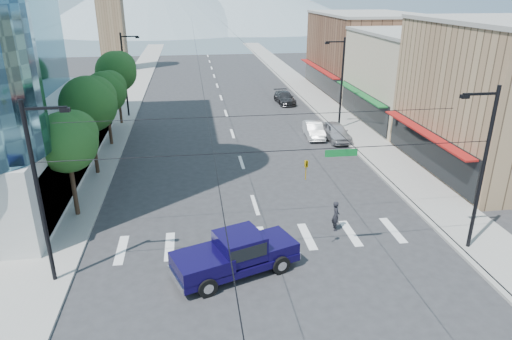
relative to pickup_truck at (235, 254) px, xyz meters
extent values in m
plane|color=#28282B|center=(2.04, 1.50, -1.11)|extent=(160.00, 160.00, 0.00)
cube|color=gray|center=(-9.96, 41.50, -1.04)|extent=(4.00, 120.00, 0.15)
cube|color=gray|center=(14.04, 41.50, -1.04)|extent=(4.00, 120.00, 0.15)
cube|color=#8C6B4C|center=(22.04, 11.50, 4.39)|extent=(12.00, 14.00, 11.00)
cube|color=tan|center=(22.04, 25.50, 3.39)|extent=(12.00, 14.00, 9.00)
cube|color=brown|center=(22.04, 41.50, 3.89)|extent=(12.00, 18.00, 10.00)
cube|color=#8C6B4C|center=(-14.46, 63.50, 7.89)|extent=(4.00, 4.00, 18.00)
cone|color=gray|center=(22.04, 161.50, 7.89)|extent=(90.00, 90.00, 18.00)
cylinder|color=black|center=(-9.16, 7.50, 1.16)|extent=(0.28, 0.28, 4.55)
sphere|color=#18491B|center=(-9.16, 7.50, 3.76)|extent=(3.64, 3.64, 3.64)
sphere|color=#18491B|center=(-8.76, 7.80, 4.16)|extent=(2.86, 2.86, 2.86)
cylinder|color=black|center=(-9.16, 14.50, 1.44)|extent=(0.28, 0.28, 5.11)
sphere|color=#18491B|center=(-9.16, 14.50, 4.36)|extent=(4.09, 4.09, 4.09)
sphere|color=#18491B|center=(-8.76, 14.80, 4.76)|extent=(3.21, 3.21, 3.21)
cylinder|color=black|center=(-9.16, 21.50, 1.16)|extent=(0.28, 0.28, 4.55)
sphere|color=#18491B|center=(-9.16, 21.50, 3.76)|extent=(3.64, 3.64, 3.64)
sphere|color=#18491B|center=(-8.76, 21.80, 4.16)|extent=(2.86, 2.86, 2.86)
cylinder|color=black|center=(-9.16, 28.50, 1.44)|extent=(0.28, 0.28, 5.11)
sphere|color=#18491B|center=(-9.16, 28.50, 4.36)|extent=(4.09, 4.09, 4.09)
sphere|color=#18491B|center=(-8.76, 28.80, 4.76)|extent=(3.21, 3.21, 3.21)
cylinder|color=black|center=(-8.76, 0.50, 3.39)|extent=(0.20, 0.20, 9.00)
cylinder|color=black|center=(12.84, 0.50, 3.39)|extent=(0.20, 0.20, 9.00)
cylinder|color=black|center=(2.04, 0.50, 5.09)|extent=(21.60, 0.04, 0.04)
imported|color=gold|center=(3.54, 0.50, 4.04)|extent=(0.16, 0.20, 1.00)
cube|color=#0C6626|center=(5.24, 0.50, 4.84)|extent=(1.60, 0.06, 0.35)
cylinder|color=black|center=(-8.76, 31.50, 3.39)|extent=(0.20, 0.20, 9.00)
cube|color=black|center=(-7.86, 31.50, 7.49)|extent=(1.80, 0.12, 0.12)
cube|color=black|center=(-7.06, 31.50, 7.39)|extent=(0.40, 0.25, 0.18)
cylinder|color=black|center=(12.84, 23.50, 3.39)|extent=(0.20, 0.20, 9.00)
cube|color=black|center=(11.94, 23.50, 7.49)|extent=(1.80, 0.12, 0.12)
cube|color=black|center=(11.14, 23.50, 7.39)|extent=(0.40, 0.25, 0.18)
cube|color=#0D0737|center=(0.02, 0.01, -0.49)|extent=(6.58, 4.22, 0.39)
cube|color=#0D0737|center=(2.08, 0.75, -0.04)|extent=(2.42, 2.62, 0.62)
cube|color=#0D0737|center=(0.23, 0.08, 0.40)|extent=(2.71, 2.68, 1.24)
cube|color=black|center=(0.23, 0.08, 0.52)|extent=(2.52, 2.64, 0.67)
cube|color=#0D0737|center=(-1.67, -0.60, 0.01)|extent=(3.19, 2.99, 0.73)
cube|color=silver|center=(2.93, 1.06, -0.49)|extent=(0.85, 2.05, 0.39)
cube|color=silver|center=(-2.88, -1.04, -0.49)|extent=(0.85, 2.05, 0.34)
cylinder|color=black|center=(2.24, -0.33, -0.64)|extent=(1.00, 0.64, 0.94)
cylinder|color=black|center=(1.51, 1.68, -0.64)|extent=(1.00, 0.64, 0.94)
cylinder|color=black|center=(-1.46, -1.66, -0.64)|extent=(1.00, 0.64, 0.94)
cylinder|color=black|center=(-2.19, 0.34, -0.64)|extent=(1.00, 0.64, 0.94)
imported|color=black|center=(6.27, 3.60, -0.21)|extent=(0.49, 0.70, 1.81)
imported|color=#A6A5A9|center=(11.44, 20.14, -0.30)|extent=(2.18, 4.85, 1.62)
imported|color=white|center=(9.64, 21.29, -0.39)|extent=(1.83, 4.49, 1.45)
imported|color=#29282B|center=(9.64, 35.24, -0.40)|extent=(2.24, 4.99, 1.42)
camera|label=1|loc=(-1.70, -19.29, 12.17)|focal=32.00mm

